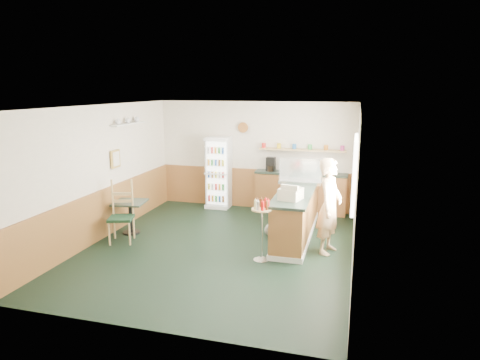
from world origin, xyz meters
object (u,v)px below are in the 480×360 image
(display_case, at_px, (301,171))
(cafe_table, at_px, (130,211))
(cafe_chair, at_px, (123,209))
(condiment_stand, at_px, (262,220))
(cash_register, at_px, (291,194))
(shopkeeper, at_px, (329,206))
(drinks_fridge, at_px, (219,173))

(display_case, relative_size, cafe_table, 1.28)
(display_case, xyz_separation_m, cafe_chair, (-3.31, -1.76, -0.62))
(display_case, xyz_separation_m, cafe_table, (-3.40, -1.34, -0.78))
(condiment_stand, xyz_separation_m, cafe_table, (-2.99, 0.71, -0.26))
(condiment_stand, height_order, cafe_chair, cafe_chair)
(cash_register, relative_size, shopkeeper, 0.22)
(drinks_fridge, xyz_separation_m, cafe_chair, (-1.07, -2.87, -0.26))
(shopkeeper, bearing_deg, cafe_chair, 110.53)
(shopkeeper, bearing_deg, cafe_table, 104.57)
(condiment_stand, bearing_deg, shopkeeper, 33.08)
(display_case, xyz_separation_m, condiment_stand, (-0.41, -2.05, -0.52))
(display_case, height_order, cafe_chair, display_case)
(condiment_stand, bearing_deg, cafe_table, 166.55)
(condiment_stand, relative_size, cafe_chair, 0.91)
(cash_register, height_order, condiment_stand, cash_register)
(shopkeeper, xyz_separation_m, condiment_stand, (-1.11, -0.73, -0.14))
(cafe_chair, bearing_deg, display_case, 10.64)
(display_case, distance_m, cafe_chair, 3.80)
(cash_register, distance_m, cafe_chair, 3.36)
(display_case, bearing_deg, cash_register, -90.00)
(shopkeeper, bearing_deg, cash_register, 116.09)
(display_case, distance_m, cash_register, 1.48)
(cash_register, height_order, cafe_chair, cafe_chair)
(drinks_fridge, relative_size, shopkeeper, 1.02)
(condiment_stand, bearing_deg, cafe_chair, 174.19)
(cafe_table, xyz_separation_m, cafe_chair, (0.09, -0.42, 0.16))
(condiment_stand, distance_m, cafe_chair, 2.91)
(display_case, height_order, cafe_table, display_case)
(drinks_fridge, bearing_deg, cash_register, -48.99)
(cash_register, bearing_deg, drinks_fridge, 145.97)
(display_case, bearing_deg, cafe_table, -158.55)
(shopkeeper, relative_size, condiment_stand, 1.59)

